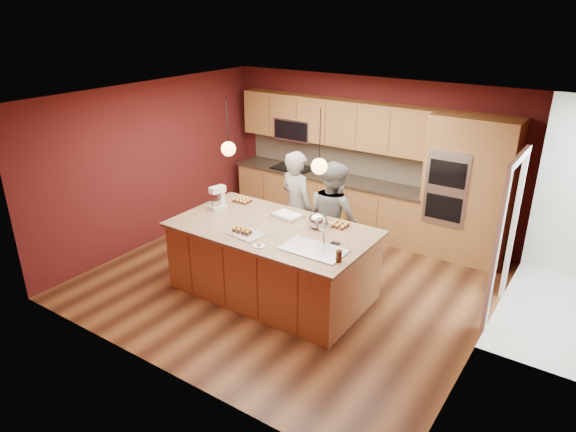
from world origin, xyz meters
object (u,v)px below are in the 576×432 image
Objects in this scene: island at (273,260)px; stand_mixer at (218,199)px; person_right at (333,218)px; mixing_bowl at (318,221)px; person_left at (297,208)px.

island reaches higher than stand_mixer.
person_right is 0.75m from mixing_bowl.
person_right is at bearing 45.66° from stand_mixer.
person_left is 1.24m from stand_mixer.
person_left is 5.27× the size of stand_mixer.
mixing_bowl is at bearing 156.47° from person_left.
island is 0.85m from mixing_bowl.
stand_mixer is 1.61m from mixing_bowl.
island is 1.52× the size of person_left.
person_right is 5.11× the size of stand_mixer.
person_left is 6.94× the size of mixing_bowl.
person_left is at bearing 138.70° from mixing_bowl.
person_right reaches higher than mixing_bowl.
mixing_bowl is at bearing 126.27° from person_right.
island is 1.57× the size of person_right.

